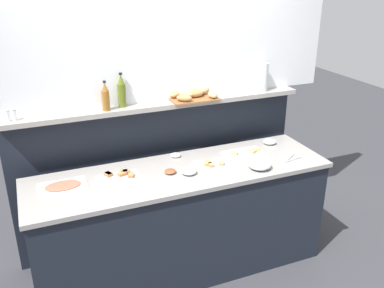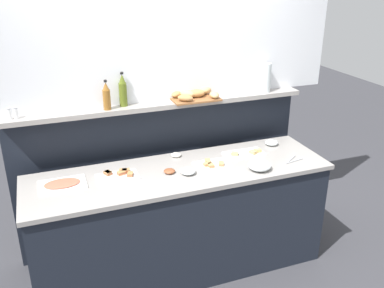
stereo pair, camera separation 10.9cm
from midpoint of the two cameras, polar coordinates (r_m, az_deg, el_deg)
name	(u,v)px [view 2 (the right image)]	position (r m, az deg, el deg)	size (l,w,h in m)	color
ground_plane	(161,229)	(4.23, -3.41, -11.37)	(12.00, 12.00, 0.00)	#38383D
buffet_counter	(181,221)	(3.50, -0.62, -10.33)	(2.36, 0.68, 0.92)	black
back_ledge_unit	(162,168)	(3.81, -3.27, -3.30)	(2.54, 0.22, 1.34)	black
upper_wall_panel	(157,22)	(3.47, -3.88, 16.03)	(3.14, 0.08, 1.26)	white
sandwich_platter_side	(245,153)	(3.58, 8.01, -1.24)	(0.34, 0.17, 0.04)	white
sandwich_platter_front	(212,164)	(3.36, 3.68, -2.73)	(0.28, 0.19, 0.04)	white
sandwich_platter_rear	(118,175)	(3.22, -8.96, -4.17)	(0.31, 0.18, 0.04)	silver
cold_cuts_platter	(62,184)	(3.18, -16.15, -5.23)	(0.34, 0.22, 0.02)	white
glass_bowl_large	(271,143)	(3.80, 11.45, 0.17)	(0.12, 0.12, 0.05)	silver
glass_bowl_medium	(259,166)	(3.33, 9.99, -2.89)	(0.18, 0.18, 0.07)	silver
glass_bowl_small	(188,171)	(3.21, 0.42, -3.72)	(0.12, 0.12, 0.05)	silver
condiment_bowl_cream	(176,155)	(3.51, -1.28, -1.47)	(0.09, 0.09, 0.03)	silver
condiment_bowl_dark	(169,171)	(3.23, -2.10, -3.67)	(0.09, 0.09, 0.03)	brown
serving_tongs	(292,160)	(3.54, 14.18, -2.16)	(0.18, 0.11, 0.01)	#B7BABF
vinegar_bottle_amber	(107,97)	(3.36, -10.54, 6.30)	(0.06, 0.06, 0.24)	#8E5B23
olive_oil_bottle	(123,91)	(3.42, -8.40, 7.08)	(0.06, 0.06, 0.28)	#56661E
salt_shaker	(9,114)	(3.36, -22.54, 3.79)	(0.03, 0.03, 0.09)	white
pepper_shaker	(16,113)	(3.35, -21.80, 3.89)	(0.03, 0.03, 0.09)	white
bread_basket	(195,95)	(3.60, 1.27, 6.66)	(0.43, 0.32, 0.08)	brown
water_carafe	(266,78)	(3.85, 10.71, 8.77)	(0.09, 0.09, 0.26)	silver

